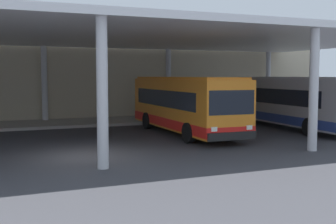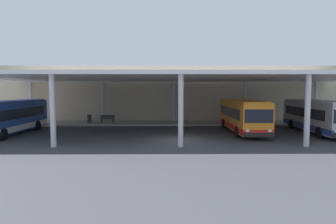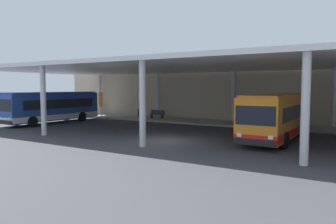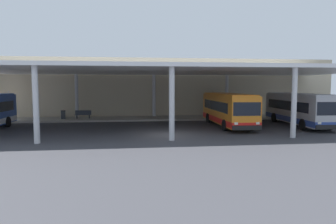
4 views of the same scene
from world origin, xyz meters
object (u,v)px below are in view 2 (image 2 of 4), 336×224
object	(u,v)px
bus_middle_bay	(316,116)
bench_waiting	(107,118)
banner_sign	(42,108)
bus_nearest_bay	(10,117)
trash_bin	(89,119)
bus_second_bay	(242,115)

from	to	relation	value
bus_middle_bay	bench_waiting	size ratio (longest dim) A/B	5.92
banner_sign	bench_waiting	bearing A→B (deg)	6.52
bus_nearest_bay	bench_waiting	bearing A→B (deg)	47.91
bus_middle_bay	banner_sign	size ratio (longest dim) A/B	3.33
bus_nearest_bay	bus_middle_bay	distance (m)	29.31
bench_waiting	banner_sign	xyz separation A→B (m)	(-7.67, -0.88, 1.32)
bus_middle_bay	bench_waiting	distance (m)	23.19
bench_waiting	trash_bin	bearing A→B (deg)	-168.67
bus_second_bay	bus_nearest_bay	bearing A→B (deg)	-177.30
trash_bin	bench_waiting	bearing A→B (deg)	11.33
bench_waiting	banner_sign	size ratio (longest dim) A/B	0.56
bus_nearest_bay	bus_middle_bay	world-z (taller)	same
bus_second_bay	bus_middle_bay	world-z (taller)	same
bus_second_bay	banner_sign	size ratio (longest dim) A/B	3.31
bus_second_bay	trash_bin	bearing A→B (deg)	158.14
bus_second_bay	trash_bin	size ratio (longest dim) A/B	10.79
bench_waiting	trash_bin	xyz separation A→B (m)	(-2.12, -0.42, 0.01)
banner_sign	bus_second_bay	bearing A→B (deg)	-15.74
bus_nearest_bay	bus_second_bay	world-z (taller)	same
bus_middle_bay	banner_sign	distance (m)	30.30
bus_nearest_bay	trash_bin	size ratio (longest dim) A/B	10.77
bus_nearest_bay	bus_middle_bay	xyz separation A→B (m)	(29.30, 0.55, 0.00)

